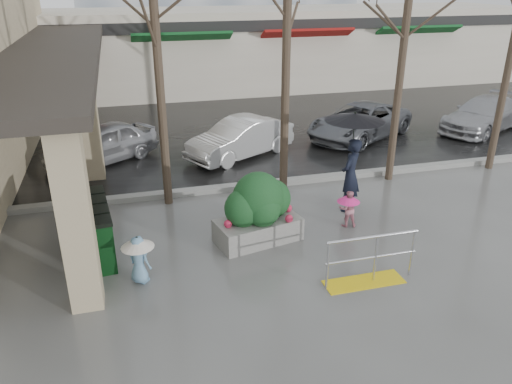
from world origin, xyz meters
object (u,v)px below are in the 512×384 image
handrail (368,265)px  planter (258,209)px  child_blue (138,254)px  car_b (240,138)px  car_a (101,144)px  tree_mideast (408,5)px  child_pink (348,206)px  car_d (483,114)px  car_c (360,121)px  woman (352,153)px  news_boxes (99,228)px

handrail → planter: 2.77m
child_blue → car_b: car_b is taller
car_a → tree_mideast: bearing=31.6°
child_pink → car_b: 5.74m
child_blue → car_d: size_ratio=0.23×
child_blue → planter: size_ratio=0.49×
child_blue → car_c: bearing=-93.4°
car_a → car_d: same height
child_pink → car_c: bearing=-107.7°
handrail → woman: size_ratio=0.74×
woman → planter: woman is taller
child_pink → planter: (-2.25, -0.11, 0.25)m
handrail → news_boxes: (-5.04, 2.58, 0.20)m
child_pink → child_blue: 5.06m
handrail → child_pink: bearing=74.6°
handrail → child_pink: size_ratio=2.09×
woman → news_boxes: size_ratio=1.22×
woman → car_d: bearing=168.9°
child_blue → woman: bearing=-115.3°
child_blue → planter: (2.68, 1.02, 0.17)m
handrail → child_blue: 4.46m
car_a → car_d: 14.22m
tree_mideast → child_pink: (-2.50, -2.48, -4.33)m
woman → planter: bearing=-24.6°
handrail → car_d: car_d is taller
news_boxes → car_a: car_a is taller
child_pink → woman: bearing=-106.0°
woman → car_c: (3.04, 5.63, -0.90)m
car_b → car_d: same height
car_a → car_b: same height
tree_mideast → planter: (-4.75, -2.58, -4.08)m
handrail → car_c: size_ratio=0.42×
child_pink → planter: 2.26m
child_pink → planter: size_ratio=0.45×
news_boxes → car_c: bearing=28.6°
news_boxes → woman: bearing=-0.1°
woman → car_a: 8.19m
car_b → tree_mideast: bearing=21.8°
handrail → news_boxes: 5.66m
news_boxes → car_d: (14.20, 5.86, 0.05)m
planter → woman: bearing=19.5°
tree_mideast → car_a: tree_mideast is taller
handrail → car_d: (9.16, 8.43, 0.25)m
handrail → car_c: car_c is taller
woman → news_boxes: (-6.10, -0.58, -0.95)m
woman → child_blue: (-5.34, -1.97, -0.92)m
tree_mideast → car_d: 8.21m
tree_mideast → news_boxes: 9.49m
child_blue → news_boxes: (-0.75, 1.39, -0.04)m
woman → car_d: woman is taller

